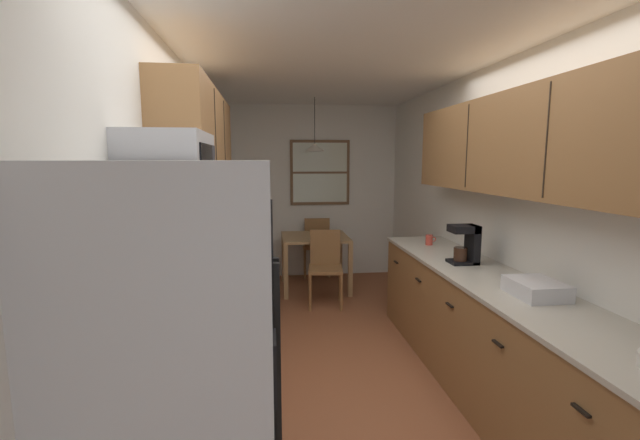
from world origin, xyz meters
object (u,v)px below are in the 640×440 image
(dining_chair_far, at_px, (316,244))
(storage_canister, at_px, (213,271))
(stove_range, at_px, (202,390))
(dining_chair_near, at_px, (325,264))
(microwave_over_range, at_px, (170,165))
(trash_bin, at_px, (262,286))
(dish_rack, at_px, (536,289))
(dining_table, at_px, (315,244))
(coffee_maker, at_px, (467,243))
(refrigerator, at_px, (180,394))
(mug_by_coffeemaker, at_px, (429,240))

(dining_chair_far, relative_size, storage_canister, 5.40)
(stove_range, height_order, dining_chair_near, stove_range)
(microwave_over_range, bearing_deg, trash_bin, 80.92)
(storage_canister, bearing_deg, dish_rack, -14.64)
(microwave_over_range, distance_m, dining_table, 3.66)
(stove_range, height_order, storage_canister, stove_range)
(dining_chair_far, bearing_deg, microwave_over_range, -106.93)
(dining_chair_far, relative_size, coffee_maker, 2.82)
(refrigerator, distance_m, coffee_maker, 2.61)
(dining_table, xyz_separation_m, coffee_maker, (1.00, -2.34, 0.45))
(dining_chair_near, relative_size, storage_canister, 5.40)
(mug_by_coffeemaker, distance_m, dish_rack, 1.65)
(trash_bin, distance_m, storage_canister, 2.06)
(dining_table, bearing_deg, trash_bin, -132.73)
(coffee_maker, distance_m, dish_rack, 0.88)
(microwave_over_range, distance_m, mug_by_coffeemaker, 2.84)
(coffee_maker, bearing_deg, microwave_over_range, -155.22)
(stove_range, xyz_separation_m, dish_rack, (2.04, 0.11, 0.48))
(refrigerator, distance_m, storage_canister, 1.38)
(storage_canister, height_order, coffee_maker, coffee_maker)
(dish_rack, bearing_deg, stove_range, -177.04)
(stove_range, bearing_deg, storage_canister, 90.50)
(dining_table, xyz_separation_m, dining_chair_far, (0.09, 0.63, -0.12))
(stove_range, xyz_separation_m, microwave_over_range, (-0.11, 0.00, 1.25))
(mug_by_coffeemaker, bearing_deg, refrigerator, -127.92)
(refrigerator, relative_size, dining_table, 1.99)
(microwave_over_range, distance_m, storage_canister, 0.98)
(microwave_over_range, height_order, dining_table, microwave_over_range)
(stove_range, bearing_deg, dish_rack, 2.96)
(dining_table, height_order, dish_rack, dish_rack)
(dining_chair_near, xyz_separation_m, mug_by_coffeemaker, (0.93, -0.93, 0.45))
(refrigerator, distance_m, trash_bin, 3.35)
(dining_table, height_order, dining_chair_far, dining_chair_far)
(stove_range, height_order, dining_table, stove_range)
(coffee_maker, bearing_deg, trash_bin, 137.21)
(microwave_over_range, bearing_deg, dining_table, 71.49)
(dining_chair_near, bearing_deg, stove_range, -111.42)
(coffee_maker, xyz_separation_m, mug_by_coffeemaker, (-0.02, 0.78, -0.12))
(storage_canister, distance_m, mug_by_coffeemaker, 2.28)
(dining_chair_near, bearing_deg, coffee_maker, -61.05)
(refrigerator, bearing_deg, storage_canister, 92.09)
(microwave_over_range, bearing_deg, stove_range, -0.03)
(dish_rack, bearing_deg, refrigerator, -157.07)
(stove_range, bearing_deg, mug_by_coffeemaker, 41.43)
(coffee_maker, bearing_deg, stove_range, -153.99)
(refrigerator, distance_m, dining_chair_far, 4.81)
(dining_chair_far, bearing_deg, refrigerator, -102.54)
(stove_range, relative_size, dining_chair_far, 1.22)
(trash_bin, xyz_separation_m, mug_by_coffeemaker, (1.69, -0.80, 0.66))
(dining_chair_far, bearing_deg, storage_canister, -108.30)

